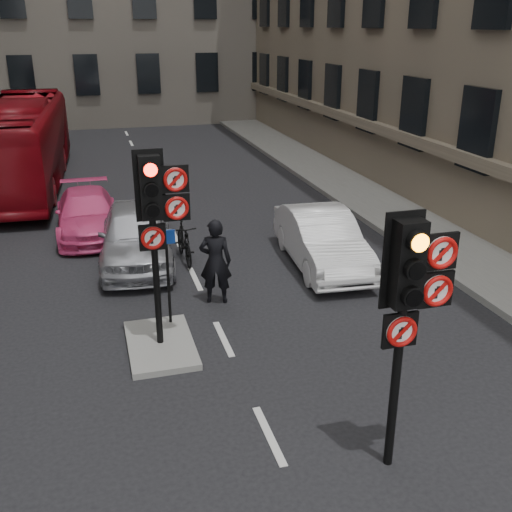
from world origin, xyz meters
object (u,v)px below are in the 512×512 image
bus_red (20,144)px  info_sign (167,264)px  car_silver (136,234)px  motorcyclist (215,261)px  signal_far (157,208)px  motorcycle (184,242)px  signal_near (411,291)px  car_pink (87,213)px  car_white (322,239)px

bus_red → info_sign: 13.14m
car_silver → motorcyclist: motorcyclist is taller
signal_far → motorcycle: size_ratio=2.06×
car_silver → motorcycle: size_ratio=2.52×
signal_near → car_silver: 9.09m
motorcycle → info_sign: size_ratio=0.90×
car_silver → info_sign: bearing=-80.4°
car_pink → motorcyclist: size_ratio=2.21×
signal_near → car_white: bearing=76.4°
motorcycle → motorcyclist: 2.60m
signal_near → info_sign: signal_near is taller
car_white → info_sign: info_sign is taller
car_white → motorcyclist: motorcyclist is taller
motorcyclist → car_white: bearing=-139.7°
car_silver → car_white: car_silver is taller
car_white → car_pink: size_ratio=1.02×
car_pink → car_silver: bearing=-66.9°
car_pink → info_sign: (1.45, -6.39, 0.77)m
car_white → car_pink: car_white is taller
signal_far → info_sign: signal_far is taller
car_pink → info_sign: info_sign is taller
signal_far → motorcyclist: signal_far is taller
motorcycle → info_sign: 3.69m
signal_near → motorcyclist: (-1.26, 5.68, -1.65)m
car_pink → signal_near: bearing=-71.5°
info_sign → signal_far: bearing=-104.2°
car_white → signal_near: bearing=-99.5°
bus_red → motorcyclist: (4.73, -11.70, -0.64)m
car_silver → car_pink: (-1.16, 2.64, -0.14)m
bus_red → motorcycle: size_ratio=6.53×
car_silver → info_sign: size_ratio=2.26×
car_pink → motorcycle: bearing=-52.0°
car_white → motorcyclist: bearing=-151.4°
bus_red → motorcyclist: bus_red is taller
car_white → motorcycle: size_ratio=2.42×
signal_far → motorcyclist: (1.34, 1.68, -1.77)m
signal_near → signal_far: size_ratio=1.00×
signal_near → bus_red: (-5.99, 17.37, -1.01)m
info_sign → car_white: bearing=31.0°
car_silver → car_pink: 2.89m
bus_red → info_sign: size_ratio=5.86×
car_white → motorcyclist: size_ratio=2.24×
signal_near → info_sign: size_ratio=1.85×
signal_far → bus_red: 13.84m
car_white → bus_red: bus_red is taller
signal_far → car_pink: (-1.24, 7.13, -2.10)m
car_silver → info_sign: (0.29, -3.74, 0.62)m
motorcycle → info_sign: (-0.86, -3.49, 0.85)m
signal_far → motorcycle: bearing=75.8°
signal_far → motorcyclist: size_ratio=1.91×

